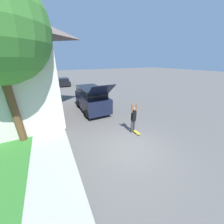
% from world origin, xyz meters
% --- Properties ---
extents(ground_plane, '(120.00, 120.00, 0.00)m').
position_xyz_m(ground_plane, '(0.00, 0.00, 0.00)').
color(ground_plane, '#54514F').
extents(sidewalk, '(1.80, 80.00, 0.10)m').
position_xyz_m(sidewalk, '(-3.60, 6.00, 0.05)').
color(sidewalk, '#9E9E99').
rests_on(sidewalk, ground_plane).
extents(lawn_tree_far, '(4.20, 4.20, 7.00)m').
position_xyz_m(lawn_tree_far, '(-5.10, 10.25, 4.96)').
color(lawn_tree_far, brown).
rests_on(lawn_tree_far, lawn).
extents(suv_parked, '(2.07, 5.15, 2.77)m').
position_xyz_m(suv_parked, '(0.04, 5.94, 1.10)').
color(suv_parked, black).
rests_on(suv_parked, ground_plane).
extents(car_down_street, '(1.95, 4.05, 1.33)m').
position_xyz_m(car_down_street, '(-0.52, 19.97, 0.64)').
color(car_down_street, black).
rests_on(car_down_street, ground_plane).
extents(skateboarder, '(0.41, 0.22, 1.90)m').
position_xyz_m(skateboarder, '(1.11, 1.21, 0.98)').
color(skateboarder, '#38383D').
rests_on(skateboarder, ground_plane).
extents(skateboard, '(0.21, 0.80, 0.10)m').
position_xyz_m(skateboard, '(1.21, 1.02, 0.08)').
color(skateboard, '#A89323').
rests_on(skateboard, ground_plane).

